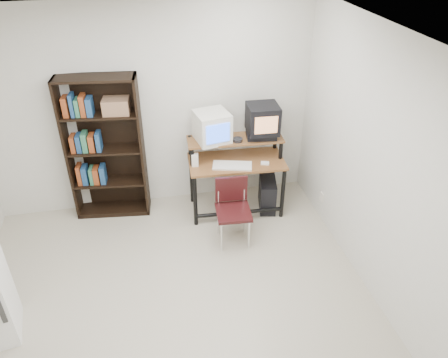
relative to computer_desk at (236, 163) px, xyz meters
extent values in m
cube|color=#B5AC96|center=(-0.97, -1.56, -0.69)|extent=(4.00, 4.00, 0.01)
cube|color=white|center=(-0.97, -1.56, 1.91)|extent=(4.00, 4.00, 0.01)
cube|color=beige|center=(-0.97, 0.44, 0.61)|extent=(4.00, 0.01, 2.60)
cube|color=beige|center=(1.03, -1.56, 0.61)|extent=(0.01, 4.00, 2.60)
cube|color=brown|center=(0.00, -0.02, 0.03)|extent=(1.22, 0.66, 0.03)
cube|color=brown|center=(0.01, 0.10, 0.28)|extent=(1.20, 0.42, 0.02)
cylinder|color=black|center=(-0.57, -0.24, -0.33)|extent=(0.05, 0.05, 0.72)
cylinder|color=black|center=(0.53, -0.31, -0.33)|extent=(0.05, 0.05, 0.72)
cylinder|color=black|center=(-0.54, 0.27, -0.19)|extent=(0.05, 0.05, 0.98)
cylinder|color=black|center=(0.56, 0.20, -0.19)|extent=(0.05, 0.05, 0.98)
cylinder|color=black|center=(-0.02, -0.28, -0.57)|extent=(1.10, 0.12, 0.05)
cube|color=silver|center=(-0.28, 0.13, 0.47)|extent=(0.45, 0.45, 0.37)
cube|color=#2F61FB|center=(-0.24, -0.07, 0.47)|extent=(0.29, 0.06, 0.23)
cube|color=black|center=(0.33, 0.07, 0.32)|extent=(0.39, 0.31, 0.08)
cube|color=black|center=(0.34, 0.07, 0.54)|extent=(0.39, 0.38, 0.35)
cube|color=tan|center=(0.33, -0.11, 0.54)|extent=(0.27, 0.03, 0.21)
cylinder|color=#26262B|center=(0.02, 0.01, 0.31)|extent=(0.13, 0.13, 0.05)
cube|color=silver|center=(-0.08, -0.15, 0.05)|extent=(0.51, 0.33, 0.03)
cube|color=black|center=(0.31, -0.17, 0.04)|extent=(0.23, 0.19, 0.01)
cube|color=white|center=(0.32, -0.18, 0.06)|extent=(0.11, 0.09, 0.03)
cube|color=silver|center=(-0.52, -0.03, 0.12)|extent=(0.09, 0.09, 0.17)
cube|color=black|center=(0.41, -0.07, -0.48)|extent=(0.29, 0.48, 0.42)
cube|color=black|center=(-0.18, -0.65, -0.26)|extent=(0.42, 0.42, 0.04)
cube|color=black|center=(-0.17, -0.47, -0.06)|extent=(0.38, 0.06, 0.32)
cylinder|color=silver|center=(-0.35, -0.80, -0.48)|extent=(0.02, 0.02, 0.40)
cylinder|color=silver|center=(-0.04, -0.82, -0.48)|extent=(0.02, 0.02, 0.40)
cylinder|color=silver|center=(-0.33, -0.48, -0.48)|extent=(0.02, 0.02, 0.40)
cylinder|color=silver|center=(-0.01, -0.50, -0.48)|extent=(0.02, 0.02, 0.40)
cube|color=black|center=(-2.00, 0.32, 0.23)|extent=(0.07, 0.31, 1.83)
cube|color=black|center=(-1.13, 0.21, 0.23)|extent=(0.07, 0.31, 1.83)
cube|color=black|center=(-1.55, 0.41, 0.23)|extent=(0.91, 0.13, 1.83)
cube|color=black|center=(-1.57, 0.27, 1.12)|extent=(0.94, 0.41, 0.03)
cube|color=black|center=(-1.57, 0.27, -0.66)|extent=(0.94, 0.41, 0.06)
cube|color=black|center=(-1.57, 0.27, -0.23)|extent=(0.88, 0.39, 0.03)
cube|color=black|center=(-1.57, 0.27, 0.23)|extent=(0.88, 0.39, 0.02)
cube|color=black|center=(-1.57, 0.27, 0.68)|extent=(0.88, 0.39, 0.02)
cube|color=brown|center=(-1.37, 0.24, 0.79)|extent=(0.32, 0.26, 0.18)
cube|color=#333333|center=(-2.46, -1.70, -0.17)|extent=(0.04, 0.02, 0.33)
cube|color=beige|center=(1.02, -0.41, -0.39)|extent=(0.02, 0.08, 0.12)
camera|label=1|loc=(-1.13, -4.58, 2.75)|focal=35.00mm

